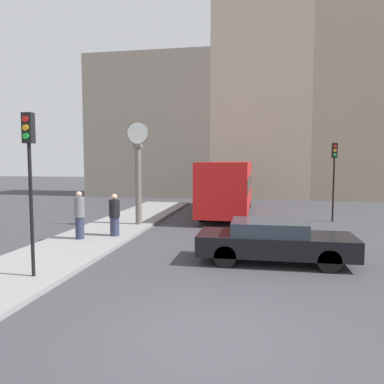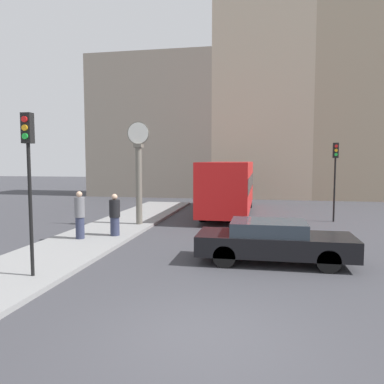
{
  "view_description": "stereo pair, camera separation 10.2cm",
  "coord_description": "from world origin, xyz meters",
  "px_view_note": "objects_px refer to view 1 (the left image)",
  "views": [
    {
      "loc": [
        0.92,
        -6.34,
        3.1
      ],
      "look_at": [
        -1.55,
        7.5,
        1.92
      ],
      "focal_mm": 35.0,
      "sensor_mm": 36.0,
      "label": 1
    },
    {
      "loc": [
        1.02,
        -6.32,
        3.1
      ],
      "look_at": [
        -1.55,
        7.5,
        1.92
      ],
      "focal_mm": 35.0,
      "sensor_mm": 36.0,
      "label": 2
    }
  ],
  "objects_px": {
    "sedan_car": "(274,241)",
    "street_clock": "(138,172)",
    "pedestrian_black_jacket": "(114,215)",
    "traffic_light_near": "(29,161)",
    "bus_distant": "(228,184)",
    "pedestrian_grey_jacket": "(79,215)",
    "traffic_light_far": "(334,166)"
  },
  "relations": [
    {
      "from": "traffic_light_near",
      "to": "traffic_light_far",
      "type": "bearing_deg",
      "value": 50.11
    },
    {
      "from": "traffic_light_near",
      "to": "pedestrian_grey_jacket",
      "type": "relative_size",
      "value": 2.3
    },
    {
      "from": "bus_distant",
      "to": "pedestrian_black_jacket",
      "type": "relative_size",
      "value": 5.92
    },
    {
      "from": "traffic_light_far",
      "to": "pedestrian_black_jacket",
      "type": "bearing_deg",
      "value": -147.4
    },
    {
      "from": "traffic_light_near",
      "to": "street_clock",
      "type": "xyz_separation_m",
      "value": [
        0.17,
        8.09,
        -0.5
      ]
    },
    {
      "from": "bus_distant",
      "to": "traffic_light_near",
      "type": "bearing_deg",
      "value": -106.71
    },
    {
      "from": "traffic_light_far",
      "to": "street_clock",
      "type": "distance_m",
      "value": 9.79
    },
    {
      "from": "bus_distant",
      "to": "pedestrian_black_jacket",
      "type": "height_order",
      "value": "bus_distant"
    },
    {
      "from": "street_clock",
      "to": "traffic_light_far",
      "type": "bearing_deg",
      "value": 18.97
    },
    {
      "from": "pedestrian_black_jacket",
      "to": "traffic_light_near",
      "type": "bearing_deg",
      "value": -91.02
    },
    {
      "from": "pedestrian_black_jacket",
      "to": "street_clock",
      "type": "bearing_deg",
      "value": 88.48
    },
    {
      "from": "sedan_car",
      "to": "pedestrian_black_jacket",
      "type": "relative_size",
      "value": 2.8
    },
    {
      "from": "bus_distant",
      "to": "traffic_light_near",
      "type": "height_order",
      "value": "traffic_light_near"
    },
    {
      "from": "traffic_light_far",
      "to": "traffic_light_near",
      "type": "bearing_deg",
      "value": -129.89
    },
    {
      "from": "traffic_light_far",
      "to": "pedestrian_black_jacket",
      "type": "xyz_separation_m",
      "value": [
        -9.33,
        -5.96,
        -1.9
      ]
    },
    {
      "from": "traffic_light_near",
      "to": "pedestrian_grey_jacket",
      "type": "height_order",
      "value": "traffic_light_near"
    },
    {
      "from": "sedan_car",
      "to": "street_clock",
      "type": "bearing_deg",
      "value": 138.98
    },
    {
      "from": "traffic_light_far",
      "to": "pedestrian_grey_jacket",
      "type": "distance_m",
      "value": 12.54
    },
    {
      "from": "pedestrian_grey_jacket",
      "to": "traffic_light_far",
      "type": "bearing_deg",
      "value": 33.03
    },
    {
      "from": "traffic_light_near",
      "to": "pedestrian_black_jacket",
      "type": "relative_size",
      "value": 2.51
    },
    {
      "from": "street_clock",
      "to": "sedan_car",
      "type": "bearing_deg",
      "value": -41.02
    },
    {
      "from": "pedestrian_black_jacket",
      "to": "pedestrian_grey_jacket",
      "type": "height_order",
      "value": "pedestrian_grey_jacket"
    },
    {
      "from": "traffic_light_far",
      "to": "street_clock",
      "type": "xyz_separation_m",
      "value": [
        -9.25,
        -3.18,
        -0.26
      ]
    },
    {
      "from": "sedan_car",
      "to": "pedestrian_grey_jacket",
      "type": "relative_size",
      "value": 2.57
    },
    {
      "from": "traffic_light_far",
      "to": "pedestrian_black_jacket",
      "type": "height_order",
      "value": "traffic_light_far"
    },
    {
      "from": "pedestrian_black_jacket",
      "to": "pedestrian_grey_jacket",
      "type": "bearing_deg",
      "value": -143.44
    },
    {
      "from": "sedan_car",
      "to": "bus_distant",
      "type": "relative_size",
      "value": 0.47
    },
    {
      "from": "sedan_car",
      "to": "street_clock",
      "type": "relative_size",
      "value": 0.98
    },
    {
      "from": "street_clock",
      "to": "pedestrian_black_jacket",
      "type": "xyz_separation_m",
      "value": [
        -0.07,
        -2.78,
        -1.64
      ]
    },
    {
      "from": "traffic_light_far",
      "to": "street_clock",
      "type": "relative_size",
      "value": 0.84
    },
    {
      "from": "traffic_light_near",
      "to": "traffic_light_far",
      "type": "distance_m",
      "value": 14.69
    },
    {
      "from": "sedan_car",
      "to": "bus_distant",
      "type": "distance_m",
      "value": 10.57
    }
  ]
}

